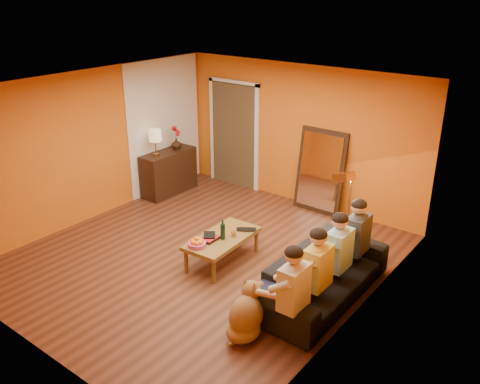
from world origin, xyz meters
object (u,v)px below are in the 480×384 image
Objects in this scene: dog at (246,311)px; laptop at (246,231)px; sofa at (324,275)px; person_mid_right at (338,256)px; person_far_left at (294,294)px; floor_lamp at (348,222)px; coffee_table at (223,249)px; tumbler at (234,233)px; table_lamp at (156,143)px; person_far_right at (357,241)px; wine_bottle at (223,229)px; vase at (176,144)px; mirror_frame at (321,171)px; person_mid_left at (317,274)px; sideboard at (169,172)px.

dog is 2.37× the size of laptop.
sofa is 0.33m from person_mid_right.
dog is 0.60m from person_far_left.
floor_lamp is at bearing 106.20° from dog.
coffee_table is at bearing -173.12° from person_mid_right.
laptop is (-1.60, 0.13, -0.18)m from person_mid_right.
tumbler is 0.29× the size of laptop.
table_lamp reaches higher than person_far_right.
coffee_table is 4.05× the size of laptop.
wine_bottle is at bearing 95.88° from sofa.
vase reaches higher than laptop.
mirror_frame reaches higher than person_far_left.
person_far_right is (0.00, 1.65, 0.00)m from person_far_left.
table_lamp is 2.95m from wine_bottle.
person_far_right is (1.58, -1.79, -0.15)m from mirror_frame.
person_mid_left is 1.76m from wine_bottle.
person_mid_right is (4.37, -1.26, 0.18)m from sideboard.
table_lamp reaches higher than sideboard.
person_mid_left is 5.76× the size of vase.
mirror_frame is at bearing 147.68° from floor_lamp.
laptop is at bearing -26.42° from vase.
person_mid_left reaches higher than sofa.
wine_bottle is (-1.73, -0.82, -0.03)m from person_far_right.
mirror_frame is 7.18× the size of vase.
floor_lamp reaches higher than wine_bottle.
floor_lamp is 1.18× the size of person_far_right.
vase reaches higher than wine_bottle.
dog is 1.73m from wine_bottle.
person_far_right is 1.92m from wine_bottle.
floor_lamp reaches higher than sideboard.
coffee_table is 1.00× the size of person_mid_right.
person_mid_left is at bearing -163.89° from sofa.
person_mid_left reaches higher than vase.
person_far_left is at bearing 55.04° from dog.
person_far_left is (1.58, -3.44, -0.15)m from mirror_frame.
table_lamp reaches higher than coffee_table.
table_lamp is 4.11m from floor_lamp.
person_far_left is 1.00× the size of person_mid_left.
coffee_table is at bearing -33.70° from vase.
person_mid_right reaches higher than sideboard.
laptop is at bearing 80.96° from sofa.
sideboard is 3.81× the size of wine_bottle.
person_mid_left is 3.94× the size of wine_bottle.
person_mid_left is (0.13, -0.45, 0.28)m from sofa.
floor_lamp reaches higher than dog.
vase is (0.00, 0.25, 0.53)m from sideboard.
wine_bottle is at bearing 170.68° from person_mid_left.
table_lamp is at bearing 129.25° from laptop.
sideboard reaches higher than dog.
sofa is (4.24, -1.36, -0.10)m from sideboard.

